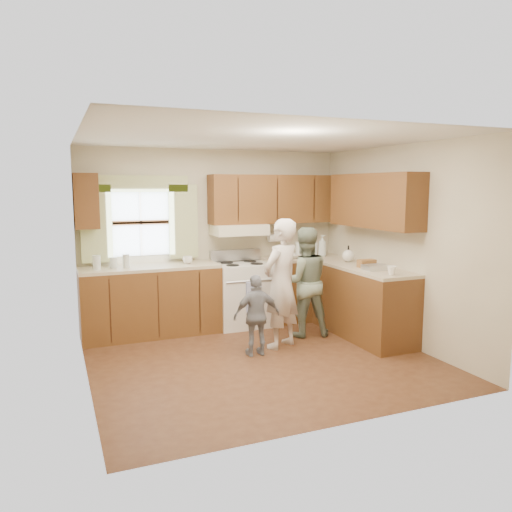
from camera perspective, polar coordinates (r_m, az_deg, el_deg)
name	(u,v)px	position (r m, az deg, el deg)	size (l,w,h in m)	color
room	(261,252)	(5.60, 0.60, 0.44)	(3.80, 3.80, 3.80)	#462515
kitchen_fixtures	(272,270)	(6.88, 1.83, -1.63)	(3.80, 2.25, 2.15)	#49260F
stove	(242,293)	(7.16, -1.66, -4.28)	(0.76, 0.67, 1.07)	silver
woman_left	(281,284)	(6.14, 2.88, -3.17)	(0.58, 0.38, 1.60)	beige
woman_right	(304,282)	(6.65, 5.51, -2.97)	(0.71, 0.55, 1.45)	#2A482F
child	(257,315)	(5.89, 0.09, -6.80)	(0.56, 0.24, 0.96)	gray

